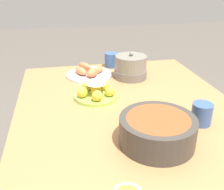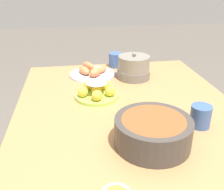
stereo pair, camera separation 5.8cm
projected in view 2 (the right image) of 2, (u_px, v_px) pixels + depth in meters
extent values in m
cylinder|color=#A87547|center=(44.00, 121.00, 1.85)|extent=(0.06, 0.06, 0.71)
cylinder|color=#A87547|center=(171.00, 111.00, 1.98)|extent=(0.06, 0.06, 0.71)
cube|color=#A87547|center=(128.00, 111.00, 1.21)|extent=(1.31, 1.03, 0.03)
cylinder|color=#99CC4C|center=(97.00, 96.00, 1.31)|extent=(0.22, 0.22, 0.02)
sphere|color=yellow|center=(97.00, 96.00, 1.23)|extent=(0.05, 0.05, 0.05)
sphere|color=yellow|center=(110.00, 91.00, 1.28)|extent=(0.05, 0.05, 0.05)
sphere|color=yellow|center=(104.00, 85.00, 1.35)|extent=(0.05, 0.05, 0.05)
sphere|color=yellow|center=(89.00, 85.00, 1.35)|extent=(0.05, 0.05, 0.05)
sphere|color=yellow|center=(83.00, 92.00, 1.27)|extent=(0.05, 0.05, 0.05)
ellipsoid|color=white|center=(96.00, 83.00, 1.28)|extent=(0.10, 0.10, 0.02)
sphere|color=yellow|center=(97.00, 89.00, 1.30)|extent=(0.05, 0.05, 0.05)
cylinder|color=#3D3833|center=(153.00, 132.00, 0.93)|extent=(0.28, 0.28, 0.10)
cylinder|color=brown|center=(154.00, 121.00, 0.91)|extent=(0.23, 0.23, 0.01)
cylinder|color=silver|center=(92.00, 74.00, 1.59)|extent=(0.27, 0.27, 0.01)
ellipsoid|color=#E57042|center=(95.00, 72.00, 1.53)|extent=(0.11, 0.10, 0.05)
ellipsoid|color=#E57042|center=(99.00, 70.00, 1.58)|extent=(0.11, 0.13, 0.04)
ellipsoid|color=#E57042|center=(88.00, 66.00, 1.63)|extent=(0.11, 0.09, 0.05)
ellipsoid|color=#E57042|center=(84.00, 70.00, 1.57)|extent=(0.12, 0.09, 0.04)
cylinder|color=#38568E|center=(116.00, 60.00, 1.72)|extent=(0.09, 0.09, 0.09)
cylinder|color=#38568E|center=(201.00, 116.00, 1.05)|extent=(0.08, 0.08, 0.09)
cylinder|color=#66605B|center=(134.00, 74.00, 1.54)|extent=(0.19, 0.19, 0.05)
cylinder|color=slate|center=(134.00, 63.00, 1.51)|extent=(0.18, 0.18, 0.08)
sphere|color=slate|center=(134.00, 54.00, 1.49)|extent=(0.02, 0.02, 0.02)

